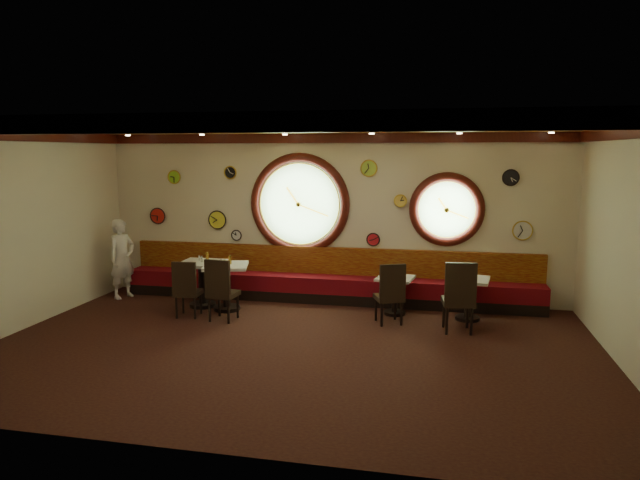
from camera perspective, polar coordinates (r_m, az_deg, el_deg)
The scene contains 50 objects.
floor at distance 8.52m, azimuth -2.90°, elevation -10.78°, with size 9.00×6.00×0.00m, color black.
ceiling at distance 8.04m, azimuth -3.08°, elevation 11.25°, with size 9.00×6.00×0.02m, color #C08B36.
wall_back at distance 11.03m, azimuth 1.00°, elevation 2.27°, with size 9.00×0.02×3.20m, color beige.
wall_front at distance 5.34m, azimuth -11.29°, elevation -4.98°, with size 9.00×0.02×3.20m, color beige.
wall_left at distance 10.24m, azimuth -28.13°, elevation 0.72°, with size 0.02×6.00×3.20m, color beige.
wall_right at distance 8.23m, azimuth 28.93°, elevation -1.08°, with size 0.02×6.00×3.20m, color beige.
molding_back at distance 10.91m, azimuth 0.97°, elevation 10.15°, with size 9.00×0.10×0.18m, color #390F0A.
molding_front at distance 5.24m, azimuth -11.58°, elevation 11.40°, with size 9.00×0.10×0.18m, color #390F0A.
molding_left at distance 10.13m, azimuth -28.54°, elevation 9.20°, with size 0.10×6.00×0.18m, color #390F0A.
molding_right at distance 8.12m, azimuth 29.39°, elevation 9.49°, with size 0.10×6.00×0.18m, color #390F0A.
banquette_base at distance 11.03m, azimuth 0.71°, elevation -5.65°, with size 8.00×0.55×0.20m, color black.
banquette_seat at distance 10.97m, azimuth 0.71°, elevation -4.39°, with size 8.00×0.55×0.30m, color #5A0711.
banquette_back at distance 11.10m, azimuth 0.93°, elevation -2.12°, with size 8.00×0.10×0.55m, color #610F07.
porthole_left_glass at distance 11.13m, azimuth -2.04°, elevation 3.62°, with size 1.66×1.66×0.02m, color #87C274.
porthole_left_frame at distance 11.11m, azimuth -2.06°, elevation 3.62°, with size 1.98×1.98×0.18m, color #390F0A.
porthole_left_ring at distance 11.08m, azimuth -2.10°, elevation 3.60°, with size 1.61×1.61×0.03m, color gold.
porthole_right_glass at distance 10.81m, azimuth 12.55°, elevation 3.00°, with size 1.10×1.10×0.02m, color #87C274.
porthole_right_frame at distance 10.79m, azimuth 12.55°, elevation 2.99°, with size 1.38×1.38×0.18m, color #390F0A.
porthole_right_ring at distance 10.76m, azimuth 12.55°, elevation 2.97°, with size 1.09×1.09×0.03m, color gold.
wall_clock_0 at distance 12.19m, azimuth -15.90°, elevation 2.33°, with size 0.32×0.32×0.03m, color red.
wall_clock_1 at distance 10.91m, azimuth 5.34°, elevation 0.05°, with size 0.24×0.24×0.03m, color red.
wall_clock_2 at distance 10.78m, azimuth 8.05°, elevation 3.91°, with size 0.22×0.22×0.03m, color gold.
wall_clock_3 at distance 10.80m, azimuth 18.53°, elevation 5.94°, with size 0.28×0.28×0.03m, color black.
wall_clock_4 at distance 11.95m, azimuth -14.36°, elevation 6.12°, with size 0.26×0.26×0.03m, color #8ACF29.
wall_clock_5 at distance 11.47m, azimuth -8.95°, elevation 6.68°, with size 0.24×0.24×0.03m, color black.
wall_clock_6 at distance 10.91m, azimuth 19.59°, elevation 0.90°, with size 0.34×0.34×0.03m, color silver.
wall_clock_7 at distance 11.55m, azimuth -8.34°, elevation 0.48°, with size 0.20×0.20×0.03m, color silver.
wall_clock_8 at distance 11.65m, azimuth -10.22°, elevation 1.99°, with size 0.36×0.36×0.03m, color yellow.
wall_clock_9 at distance 10.80m, azimuth 4.92°, elevation 7.16°, with size 0.30×0.30×0.03m, color #9BC33D.
table_a at distance 10.81m, azimuth -11.72°, elevation -3.78°, with size 0.78×0.78×0.85m.
table_b at distance 10.50m, azimuth -9.35°, elevation -4.09°, with size 0.94×0.94×0.84m.
table_c at distance 10.19m, azimuth 7.51°, elevation -5.06°, with size 0.70×0.70×0.68m.
table_d at distance 10.10m, azimuth 14.61°, elevation -5.21°, with size 0.75×0.75×0.73m.
chair_a at distance 10.13m, azimuth -13.22°, elevation -4.45°, with size 0.45×0.45×0.62m.
chair_b at distance 9.78m, azimuth -9.92°, elevation -4.55°, with size 0.49×0.49×0.67m.
chair_c at distance 9.54m, azimuth 7.08°, elevation -4.96°, with size 0.57×0.57×0.64m.
chair_d at distance 9.27m, azimuth 13.76°, elevation -5.13°, with size 0.54×0.54×0.72m.
condiment_a_salt at distance 10.88m, azimuth -11.97°, elevation -1.77°, with size 0.03×0.03×0.09m, color silver.
condiment_b_salt at distance 10.46m, azimuth -9.87°, elevation -2.15°, with size 0.03×0.03×0.09m, color silver.
condiment_c_salt at distance 10.17m, azimuth 7.18°, elevation -3.40°, with size 0.03×0.03×0.09m, color silver.
condiment_d_salt at distance 10.12m, azimuth 14.06°, elevation -3.31°, with size 0.03×0.03×0.10m, color silver.
condiment_a_pepper at distance 10.70m, azimuth -11.74°, elevation -1.88°, with size 0.04×0.04×0.11m, color #BABABE.
condiment_b_pepper at distance 10.35m, azimuth -9.53°, elevation -2.23°, with size 0.04×0.04×0.10m, color #B8B7BC.
condiment_c_pepper at distance 10.07m, azimuth 7.89°, elevation -3.50°, with size 0.04×0.04×0.10m, color #B9BABE.
condiment_d_pepper at distance 9.98m, azimuth 14.76°, elevation -3.50°, with size 0.04×0.04×0.10m, color silver.
condiment_a_bottle at distance 10.76m, azimuth -11.20°, elevation -1.65°, with size 0.05×0.05×0.17m, color gold.
condiment_b_bottle at distance 10.45m, azimuth -8.98°, elevation -1.95°, with size 0.05×0.05×0.16m, color gold.
condiment_c_bottle at distance 10.15m, azimuth 8.02°, elevation -3.24°, with size 0.05×0.05×0.15m, color #C67F2E.
condiment_d_bottle at distance 10.08m, azimuth 15.15°, elevation -3.23°, with size 0.05×0.05×0.15m, color gold.
waiter at distance 11.84m, azimuth -19.17°, elevation -1.76°, with size 0.57×0.37×1.56m, color white.
Camera 1 is at (2.06, -7.76, 2.86)m, focal length 32.00 mm.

